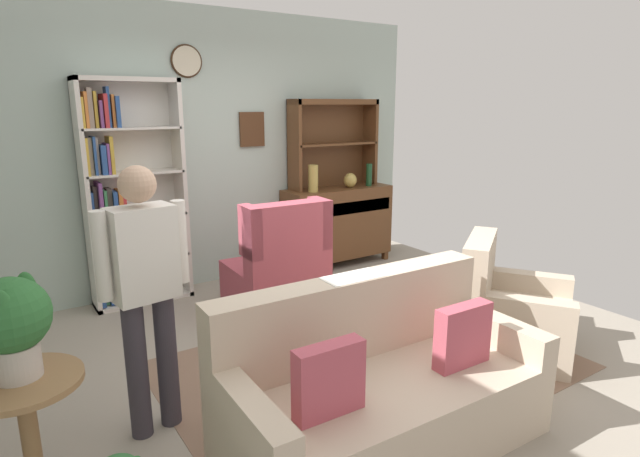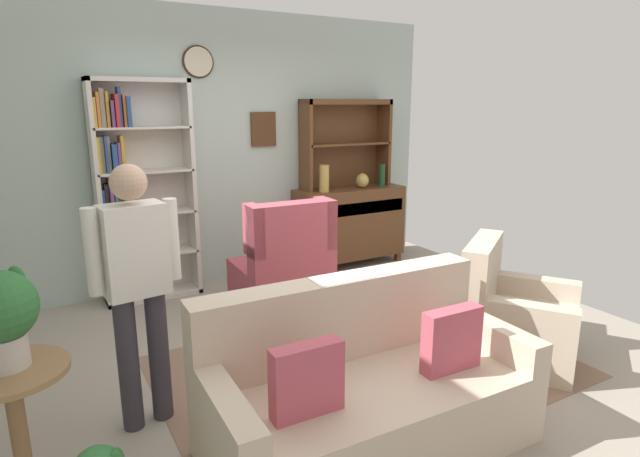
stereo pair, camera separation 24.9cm
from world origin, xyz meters
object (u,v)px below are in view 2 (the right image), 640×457
at_px(couch_floral, 365,392).
at_px(coffee_table, 305,329).
at_px(bottle_wine, 382,175).
at_px(person_reading, 137,279).
at_px(armchair_floral, 513,320).
at_px(potted_plant_large, 0,313).
at_px(bookshelf, 136,192).
at_px(sideboard, 349,223).
at_px(vase_tall, 324,178).
at_px(sideboard_hutch, 345,131).
at_px(vase_round, 362,181).
at_px(wingback_chair, 284,270).
at_px(plant_stand, 17,418).
at_px(book_stack, 303,320).

distance_m(couch_floral, coffee_table, 0.81).
relative_size(bottle_wine, person_reading, 0.17).
distance_m(armchair_floral, potted_plant_large, 3.31).
relative_size(bookshelf, sideboard, 1.62).
xyz_separation_m(bookshelf, bottle_wine, (2.74, -0.17, -0.00)).
distance_m(bookshelf, bottle_wine, 2.75).
height_order(vase_tall, person_reading, person_reading).
distance_m(sideboard_hutch, vase_round, 0.60).
bearing_deg(sideboard_hutch, armchair_floral, -93.94).
height_order(wingback_chair, plant_stand, wingback_chair).
xyz_separation_m(couch_floral, plant_stand, (-1.67, 0.51, 0.10)).
xyz_separation_m(sideboard, armchair_floral, (-0.18, -2.55, -0.22)).
distance_m(bottle_wine, person_reading, 3.71).
height_order(armchair_floral, wingback_chair, wingback_chair).
distance_m(vase_tall, bottle_wine, 0.78).
bearing_deg(wingback_chair, sideboard_hutch, 37.62).
height_order(bookshelf, vase_round, bookshelf).
bearing_deg(book_stack, vase_tall, 56.45).
bearing_deg(potted_plant_large, bookshelf, 66.06).
height_order(bookshelf, vase_tall, bookshelf).
distance_m(vase_round, bottle_wine, 0.27).
bearing_deg(vase_tall, sideboard, 11.63).
distance_m(couch_floral, book_stack, 0.76).
bearing_deg(sideboard, bottle_wine, -12.89).
bearing_deg(potted_plant_large, coffee_table, 8.84).
relative_size(sideboard, bottle_wine, 4.91).
height_order(armchair_floral, book_stack, armchair_floral).
distance_m(sideboard_hutch, couch_floral, 3.65).
bearing_deg(bottle_wine, book_stack, -136.49).
relative_size(couch_floral, plant_stand, 2.73).
height_order(bottle_wine, coffee_table, bottle_wine).
height_order(bookshelf, armchair_floral, bookshelf).
relative_size(armchair_floral, person_reading, 0.68).
bearing_deg(person_reading, sideboard_hutch, 37.97).
relative_size(bookshelf, plant_stand, 3.15).
xyz_separation_m(person_reading, book_stack, (1.03, -0.06, -0.45)).
distance_m(wingback_chair, book_stack, 1.30).
bearing_deg(bookshelf, wingback_chair, -42.08).
xyz_separation_m(potted_plant_large, coffee_table, (1.73, 0.27, -0.59)).
distance_m(vase_tall, wingback_chair, 1.38).
relative_size(vase_round, armchair_floral, 0.16).
xyz_separation_m(vase_tall, vase_round, (0.52, 0.01, -0.06)).
xyz_separation_m(sideboard_hutch, couch_floral, (-1.74, -2.96, -1.25)).
height_order(armchair_floral, plant_stand, armchair_floral).
xyz_separation_m(plant_stand, book_stack, (1.68, 0.24, 0.05)).
height_order(bookshelf, sideboard, bookshelf).
relative_size(vase_round, wingback_chair, 0.16).
relative_size(vase_round, couch_floral, 0.09).
distance_m(sideboard_hutch, coffee_table, 2.99).
xyz_separation_m(bookshelf, couch_floral, (0.61, -2.94, -0.74)).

